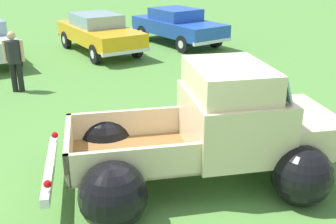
% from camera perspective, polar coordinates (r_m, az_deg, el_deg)
% --- Properties ---
extents(ground_plane, '(80.00, 80.00, 0.00)m').
position_cam_1_polar(ground_plane, '(6.79, 3.41, -9.43)').
color(ground_plane, '#548C3D').
extents(vintage_pickup_truck, '(4.95, 3.59, 1.96)m').
position_cam_1_polar(vintage_pickup_truck, '(6.54, 6.86, -3.33)').
color(vintage_pickup_truck, black).
rests_on(vintage_pickup_truck, ground).
extents(show_car_2, '(2.31, 4.72, 1.43)m').
position_cam_1_polar(show_car_2, '(15.51, -9.85, 11.16)').
color(show_car_2, black).
rests_on(show_car_2, ground).
extents(show_car_3, '(2.59, 4.63, 1.43)m').
position_cam_1_polar(show_car_3, '(16.84, 1.35, 12.27)').
color(show_car_3, black).
rests_on(show_car_3, ground).
extents(spectator_1, '(0.53, 0.43, 1.63)m').
position_cam_1_polar(spectator_1, '(11.45, -20.99, 7.17)').
color(spectator_1, black).
rests_on(spectator_1, ground).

